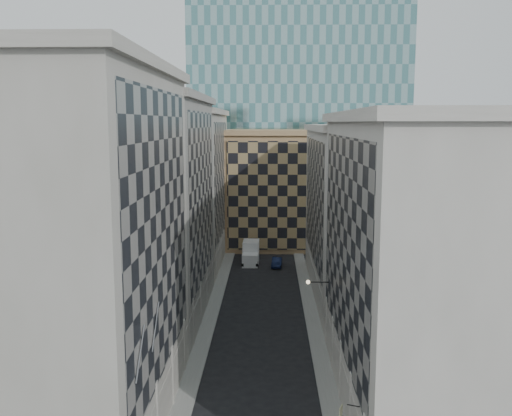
# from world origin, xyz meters

# --- Properties ---
(sidewalk_west) EXTENTS (1.50, 100.00, 0.15)m
(sidewalk_west) POSITION_xyz_m (-5.25, 30.00, 0.07)
(sidewalk_west) COLOR gray
(sidewalk_west) RESTS_ON ground
(sidewalk_east) EXTENTS (1.50, 100.00, 0.15)m
(sidewalk_east) POSITION_xyz_m (5.25, 30.00, 0.07)
(sidewalk_east) COLOR gray
(sidewalk_east) RESTS_ON ground
(bldg_left_a) EXTENTS (10.80, 22.80, 23.70)m
(bldg_left_a) POSITION_xyz_m (-10.88, 11.00, 11.82)
(bldg_left_a) COLOR #A49F93
(bldg_left_a) RESTS_ON ground
(bldg_left_b) EXTENTS (10.80, 22.80, 22.70)m
(bldg_left_b) POSITION_xyz_m (-10.88, 33.00, 11.32)
(bldg_left_b) COLOR gray
(bldg_left_b) RESTS_ON ground
(bldg_left_c) EXTENTS (10.80, 22.80, 21.70)m
(bldg_left_c) POSITION_xyz_m (-10.88, 55.00, 10.83)
(bldg_left_c) COLOR #A49F93
(bldg_left_c) RESTS_ON ground
(bldg_right_a) EXTENTS (10.80, 26.80, 20.70)m
(bldg_right_a) POSITION_xyz_m (10.88, 15.00, 10.32)
(bldg_right_a) COLOR #BAB5AB
(bldg_right_a) RESTS_ON ground
(bldg_right_b) EXTENTS (10.80, 28.80, 19.70)m
(bldg_right_b) POSITION_xyz_m (10.89, 42.00, 9.85)
(bldg_right_b) COLOR #BAB5AB
(bldg_right_b) RESTS_ON ground
(tan_block) EXTENTS (16.80, 14.80, 18.80)m
(tan_block) POSITION_xyz_m (2.00, 67.90, 9.44)
(tan_block) COLOR #A98159
(tan_block) RESTS_ON ground
(church_tower) EXTENTS (7.20, 7.20, 51.50)m
(church_tower) POSITION_xyz_m (0.00, 82.00, 26.95)
(church_tower) COLOR #312B26
(church_tower) RESTS_ON ground
(flagpoles_left) EXTENTS (0.10, 6.33, 2.33)m
(flagpoles_left) POSITION_xyz_m (-5.90, 6.00, 8.00)
(flagpoles_left) COLOR gray
(flagpoles_left) RESTS_ON ground
(bracket_lamp) EXTENTS (1.98, 0.36, 0.36)m
(bracket_lamp) POSITION_xyz_m (4.38, 24.00, 6.20)
(bracket_lamp) COLOR black
(bracket_lamp) RESTS_ON ground
(box_truck) EXTENTS (2.38, 5.66, 3.08)m
(box_truck) POSITION_xyz_m (-1.86, 55.45, 1.34)
(box_truck) COLOR white
(box_truck) RESTS_ON ground
(dark_car) EXTENTS (1.61, 4.02, 1.30)m
(dark_car) POSITION_xyz_m (1.86, 53.45, 0.65)
(dark_car) COLOR #0E1634
(dark_car) RESTS_ON ground
(shop_sign) EXTENTS (1.19, 0.61, 0.71)m
(shop_sign) POSITION_xyz_m (4.97, 6.03, 3.84)
(shop_sign) COLOR black
(shop_sign) RESTS_ON ground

